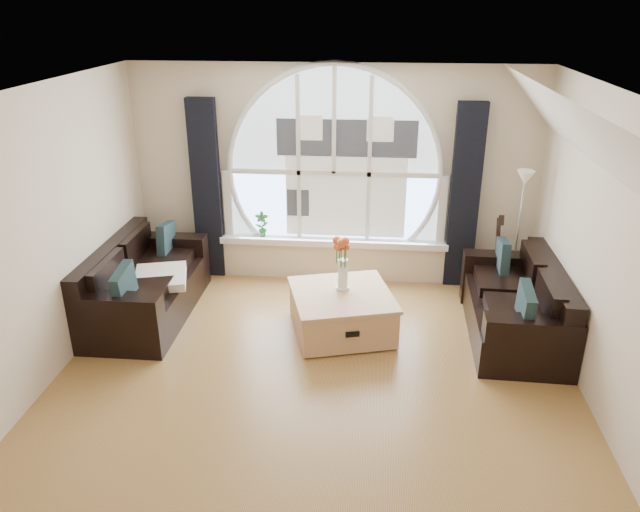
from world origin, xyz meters
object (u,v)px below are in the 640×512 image
Objects in this scene: floor_lamp at (517,237)px; potted_plant at (262,224)px; sofa_right at (515,302)px; vase_flowers at (343,256)px; sofa_left at (146,283)px; guitar at (495,254)px; coffee_chest at (342,311)px.

potted_plant is (-3.11, 0.38, -0.09)m from floor_lamp.
vase_flowers is at bearing -177.95° from sofa_right.
vase_flowers reaches higher than sofa_left.
guitar reaches higher than potted_plant.
coffee_chest is at bearing -174.97° from sofa_right.
guitar is (-0.05, 1.01, 0.13)m from sofa_right.
vase_flowers is 0.66× the size of guitar.
sofa_right is at bearing -99.72° from floor_lamp.
coffee_chest is 1.49× the size of vase_flowers.
floor_lamp reaches higher than coffee_chest.
sofa_left is 1.20× the size of floor_lamp.
guitar is (4.04, 0.93, 0.13)m from sofa_left.
sofa_left is 1.80× the size of guitar.
floor_lamp is at bearing 24.37° from vase_flowers.
coffee_chest is (-1.84, -0.11, -0.14)m from sofa_right.
coffee_chest is 0.65× the size of floor_lamp.
coffee_chest is 2.13m from guitar.
coffee_chest is 0.61m from vase_flowers.
potted_plant is at bearing 46.34° from sofa_left.
vase_flowers is at bearing -2.47° from sofa_left.
coffee_chest is 2.30m from floor_lamp.
vase_flowers is 2.09m from guitar.
coffee_chest is at bearing -151.48° from guitar.
potted_plant is (-1.12, 1.29, -0.15)m from vase_flowers.
potted_plant reaches higher than sofa_right.
coffee_chest is 0.98× the size of guitar.
coffee_chest is 3.19× the size of potted_plant.
potted_plant is at bearing 172.99° from floor_lamp.
vase_flowers is (0.00, 0.10, 0.61)m from coffee_chest.
vase_flowers is at bearing 73.63° from coffee_chest.
floor_lamp is at bearing -7.01° from potted_plant.
sofa_left is 2.26m from coffee_chest.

